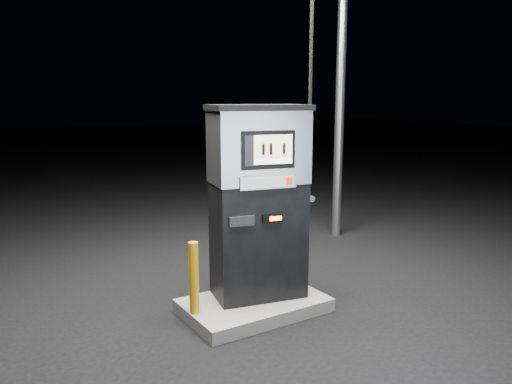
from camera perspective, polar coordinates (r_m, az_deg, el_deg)
ground at (r=5.96m, az=-0.24°, el=-13.47°), size 80.00×80.00×0.00m
pump_island at (r=5.93m, az=-0.24°, el=-12.81°), size 1.60×1.00×0.15m
fuel_dispenser at (r=5.71m, az=0.30°, el=-0.95°), size 1.28×0.87×4.60m
bollard_left at (r=5.45m, az=-7.11°, el=-9.72°), size 0.13×0.13×0.79m
bollard_right at (r=6.08m, az=3.89°, el=-6.93°), size 0.15×0.15×0.90m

